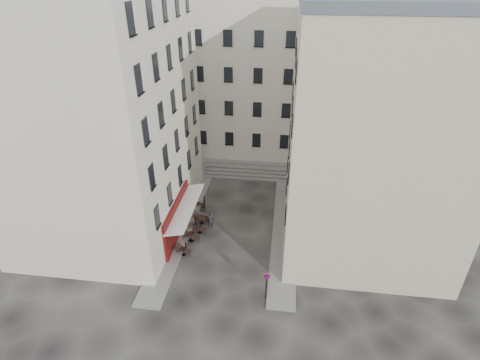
% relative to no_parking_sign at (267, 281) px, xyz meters
% --- Properties ---
extents(ground, '(90.00, 90.00, 0.00)m').
position_rel_no_parking_sign_xyz_m(ground, '(-3.43, 4.92, -1.60)').
color(ground, black).
rests_on(ground, ground).
extents(sidewalk_left, '(2.00, 22.00, 0.12)m').
position_rel_no_parking_sign_xyz_m(sidewalk_left, '(-7.93, 8.92, -1.54)').
color(sidewalk_left, slate).
rests_on(sidewalk_left, ground).
extents(sidewalk_right, '(2.00, 18.00, 0.12)m').
position_rel_no_parking_sign_xyz_m(sidewalk_right, '(1.07, 7.92, -1.54)').
color(sidewalk_right, slate).
rests_on(sidewalk_right, ground).
extents(building_left, '(12.20, 16.20, 20.60)m').
position_rel_no_parking_sign_xyz_m(building_left, '(-13.93, 7.92, 8.71)').
color(building_left, beige).
rests_on(building_left, ground).
extents(building_right, '(12.20, 14.20, 18.60)m').
position_rel_no_parking_sign_xyz_m(building_right, '(7.07, 8.42, 7.71)').
color(building_right, '#C6BC93').
rests_on(building_right, ground).
extents(building_back, '(18.20, 10.20, 18.60)m').
position_rel_no_parking_sign_xyz_m(building_back, '(-4.43, 23.92, 7.71)').
color(building_back, beige).
rests_on(building_back, ground).
extents(cafe_storefront, '(1.74, 7.30, 3.50)m').
position_rel_no_parking_sign_xyz_m(cafe_storefront, '(-7.74, 5.92, 0.28)').
color(cafe_storefront, '#470C0A').
rests_on(cafe_storefront, ground).
extents(stone_steps, '(9.00, 3.15, 0.80)m').
position_rel_no_parking_sign_xyz_m(stone_steps, '(-3.43, 17.50, -1.20)').
color(stone_steps, slate).
rests_on(stone_steps, ground).
extents(bollard_near, '(0.12, 0.12, 0.98)m').
position_rel_no_parking_sign_xyz_m(bollard_near, '(-6.68, 3.92, -1.07)').
color(bollard_near, black).
rests_on(bollard_near, ground).
extents(bollard_mid, '(0.12, 0.12, 0.98)m').
position_rel_no_parking_sign_xyz_m(bollard_mid, '(-6.68, 7.42, -1.07)').
color(bollard_mid, black).
rests_on(bollard_mid, ground).
extents(bollard_far, '(0.12, 0.12, 0.98)m').
position_rel_no_parking_sign_xyz_m(bollard_far, '(-6.68, 10.92, -1.07)').
color(bollard_far, black).
rests_on(bollard_far, ground).
extents(no_parking_sign, '(0.51, 0.16, 2.25)m').
position_rel_no_parking_sign_xyz_m(no_parking_sign, '(0.00, 0.00, 0.00)').
color(no_parking_sign, black).
rests_on(no_parking_sign, ground).
extents(bistro_table_a, '(1.16, 0.54, 0.81)m').
position_rel_no_parking_sign_xyz_m(bistro_table_a, '(-6.79, 3.54, -1.18)').
color(bistro_table_a, black).
rests_on(bistro_table_a, ground).
extents(bistro_table_b, '(1.43, 0.67, 1.00)m').
position_rel_no_parking_sign_xyz_m(bistro_table_b, '(-6.58, 5.32, -1.09)').
color(bistro_table_b, black).
rests_on(bistro_table_b, ground).
extents(bistro_table_c, '(1.19, 0.56, 0.84)m').
position_rel_no_parking_sign_xyz_m(bistro_table_c, '(-6.15, 6.52, -1.17)').
color(bistro_table_c, black).
rests_on(bistro_table_c, ground).
extents(bistro_table_d, '(1.38, 0.65, 0.97)m').
position_rel_no_parking_sign_xyz_m(bistro_table_d, '(-6.23, 7.84, -1.10)').
color(bistro_table_d, black).
rests_on(bistro_table_d, ground).
extents(bistro_table_e, '(1.37, 0.64, 0.96)m').
position_rel_no_parking_sign_xyz_m(bistro_table_e, '(-7.03, 9.80, -1.11)').
color(bistro_table_e, black).
rests_on(bistro_table_e, ground).
extents(pedestrian, '(0.70, 0.64, 1.60)m').
position_rel_no_parking_sign_xyz_m(pedestrian, '(-5.36, 7.39, -0.80)').
color(pedestrian, '#232227').
rests_on(pedestrian, ground).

